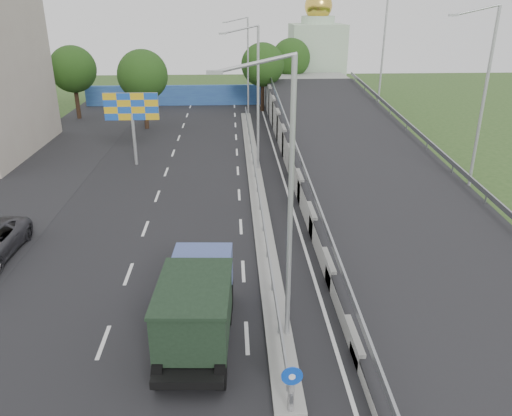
{
  "coord_description": "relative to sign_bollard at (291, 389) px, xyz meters",
  "views": [
    {
      "loc": [
        -1.63,
        -9.37,
        11.63
      ],
      "look_at": [
        -0.48,
        13.43,
        2.2
      ],
      "focal_mm": 35.0,
      "sensor_mm": 36.0,
      "label": 1
    }
  ],
  "objects": [
    {
      "name": "median_guardrail",
      "position": [
        0.0,
        21.83,
        -0.28
      ],
      "size": [
        0.09,
        44.0,
        0.71
      ],
      "color": "gray",
      "rests_on": "median"
    },
    {
      "name": "median",
      "position": [
        0.0,
        21.83,
        -0.93
      ],
      "size": [
        1.0,
        44.0,
        0.2
      ],
      "primitive_type": "cube",
      "color": "gray",
      "rests_on": "ground"
    },
    {
      "name": "parking_strip",
      "position": [
        -16.0,
        17.83,
        -1.03
      ],
      "size": [
        8.0,
        90.0,
        0.05
      ],
      "primitive_type": "cube",
      "color": "black",
      "rests_on": "ground"
    },
    {
      "name": "sign_bollard",
      "position": [
        0.0,
        0.0,
        0.0
      ],
      "size": [
        0.64,
        0.23,
        1.67
      ],
      "color": "black",
      "rests_on": "median"
    },
    {
      "name": "lamp_post_near",
      "position": [
        0.11,
        3.83,
        4.77
      ],
      "size": [
        2.74,
        0.18,
        10.08
      ],
      "color": "#B2B5B7",
      "rests_on": "median"
    },
    {
      "name": "billboard",
      "position": [
        -9.0,
        25.83,
        3.15
      ],
      "size": [
        4.0,
        0.24,
        5.5
      ],
      "color": "#B2B5B7",
      "rests_on": "ground"
    },
    {
      "name": "blue_wall",
      "position": [
        -4.0,
        49.83,
        0.17
      ],
      "size": [
        30.0,
        0.5,
        2.4
      ],
      "primitive_type": "cube",
      "color": "#274592",
      "rests_on": "ground"
    },
    {
      "name": "church",
      "position": [
        10.0,
        57.83,
        4.28
      ],
      "size": [
        7.0,
        7.0,
        13.8
      ],
      "color": "#B2CCAD",
      "rests_on": "ground"
    },
    {
      "name": "tree_left_mid",
      "position": [
        -10.0,
        37.83,
        4.14
      ],
      "size": [
        4.8,
        4.8,
        7.6
      ],
      "color": "black",
      "rests_on": "ground"
    },
    {
      "name": "tree_left_far",
      "position": [
        -18.0,
        42.83,
        4.14
      ],
      "size": [
        4.8,
        4.8,
        7.6
      ],
      "color": "black",
      "rests_on": "ground"
    },
    {
      "name": "dump_truck",
      "position": [
        -2.98,
        3.9,
        0.52
      ],
      "size": [
        2.7,
        6.47,
        2.8
      ],
      "rotation": [
        0.0,
        0.0,
        -0.05
      ],
      "color": "black",
      "rests_on": "ground"
    },
    {
      "name": "tree_ramp_far",
      "position": [
        6.0,
        52.83,
        4.14
      ],
      "size": [
        4.8,
        4.8,
        7.6
      ],
      "color": "black",
      "rests_on": "ground"
    },
    {
      "name": "road_surface",
      "position": [
        -3.0,
        17.83,
        -1.03
      ],
      "size": [
        26.0,
        90.0,
        0.04
      ],
      "primitive_type": "cube",
      "color": "black",
      "rests_on": "ground"
    },
    {
      "name": "tree_median_far",
      "position": [
        2.0,
        45.83,
        4.14
      ],
      "size": [
        4.8,
        4.8,
        7.6
      ],
      "color": "black",
      "rests_on": "ground"
    },
    {
      "name": "overpass_ramp",
      "position": [
        7.5,
        21.83,
        0.72
      ],
      "size": [
        10.0,
        50.0,
        3.5
      ],
      "color": "gray",
      "rests_on": "ground"
    },
    {
      "name": "lamp_post_far",
      "position": [
        0.11,
        43.83,
        4.77
      ],
      "size": [
        2.74,
        0.18,
        10.08
      ],
      "color": "#B2B5B7",
      "rests_on": "median"
    },
    {
      "name": "lamp_post_mid",
      "position": [
        0.11,
        23.83,
        4.77
      ],
      "size": [
        2.74,
        0.18,
        10.08
      ],
      "color": "#B2B5B7",
      "rests_on": "median"
    }
  ]
}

